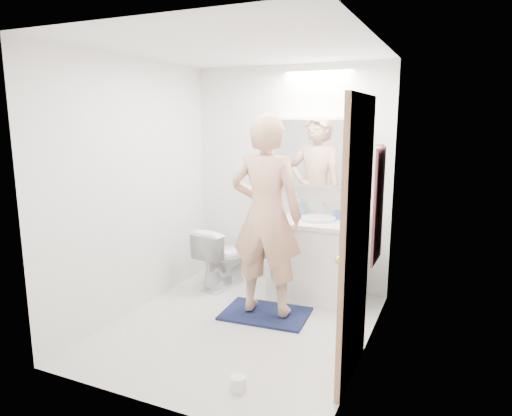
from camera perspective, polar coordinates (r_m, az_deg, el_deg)
The scene contains 23 objects.
floor at distance 4.24m, azimuth -2.07°, elevation -14.62°, with size 2.50×2.50×0.00m, color silver.
ceiling at distance 3.86m, azimuth -2.33°, elevation 19.43°, with size 2.50×2.50×0.00m, color white.
wall_back at distance 5.01m, azimuth 4.19°, elevation 3.73°, with size 2.50×2.50×0.00m, color white.
wall_front at distance 2.83m, azimuth -13.54°, elevation -2.26°, with size 2.50×2.50×0.00m, color white.
wall_left at distance 4.47m, azimuth -14.94°, elevation 2.49°, with size 2.50×2.50×0.00m, color white.
wall_right at distance 3.53m, azimuth 14.00°, elevation 0.33°, with size 2.50×2.50×0.00m, color white.
vanity_cabinet at distance 4.80m, azimuth 7.51°, elevation -6.60°, with size 0.90×0.55×0.78m, color white.
countertop at distance 4.69m, azimuth 7.64°, elevation -1.82°, with size 0.95×0.58×0.04m, color white.
sink_basin at distance 4.71m, azimuth 7.75°, elevation -1.33°, with size 0.36×0.36×0.03m, color silver.
faucet at distance 4.87m, azimuth 8.41°, elevation -0.14°, with size 0.02×0.02×0.16m, color silver.
medicine_cabinet at distance 4.82m, azimuth 7.31°, elevation 6.96°, with size 0.88×0.14×0.70m, color white.
mirror_panel at distance 4.74m, azimuth 7.04°, elevation 6.91°, with size 0.84×0.01×0.66m, color silver.
toilet at distance 5.09m, azimuth -4.17°, elevation -6.10°, with size 0.38×0.66×0.68m, color white.
bath_rug at distance 4.47m, azimuth 1.20°, elevation -13.05°, with size 0.80×0.55×0.02m, color #152241.
person at distance 4.17m, azimuth 1.26°, elevation -0.94°, with size 0.67×0.44×1.84m, color tan.
door at distance 3.24m, azimuth 12.36°, elevation -4.17°, with size 0.04×0.80×2.00m, color tan.
door_knob at distance 2.98m, azimuth 10.34°, elevation -6.43°, with size 0.06×0.06×0.06m, color gold.
towel at distance 4.09m, azimuth 15.04°, elevation 0.29°, with size 0.02×0.42×1.00m, color #102133.
towel_hook at distance 4.03m, azimuth 15.23°, elevation 7.59°, with size 0.02×0.02×0.07m, color silver.
soap_bottle_a at distance 4.88m, azimuth 4.97°, elevation 0.49°, with size 0.10×0.10×0.25m, color beige.
soap_bottle_b at distance 4.90m, azimuth 5.72°, elevation 0.09°, with size 0.08×0.08×0.18m, color #5691B8.
toothbrush_cup at distance 4.78m, azimuth 10.08°, elevation -0.86°, with size 0.09×0.09×0.09m, color #4570D0.
toilet_paper_roll at distance 3.37m, azimuth -2.24°, elevation -21.03°, with size 0.11×0.11×0.10m, color white.
Camera 1 is at (1.71, -3.42, 1.84)m, focal length 32.05 mm.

